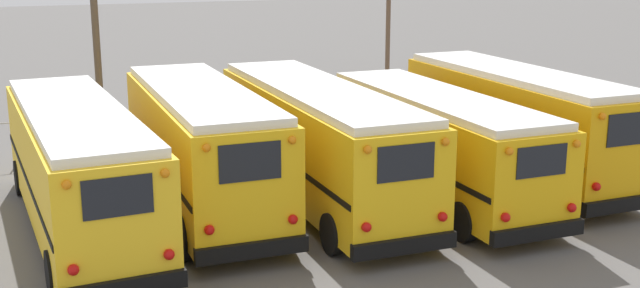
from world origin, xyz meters
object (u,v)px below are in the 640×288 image
(school_bus_4, at_px, (515,120))
(utility_pole, at_px, (96,28))
(school_bus_1, at_px, (202,145))
(school_bus_3, at_px, (436,141))
(school_bus_0, at_px, (79,164))
(school_bus_2, at_px, (317,139))

(school_bus_4, bearing_deg, utility_pole, 140.28)
(school_bus_1, distance_m, school_bus_4, 9.56)
(school_bus_3, xyz_separation_m, utility_pole, (-7.97, 10.10, 2.47))
(school_bus_0, bearing_deg, school_bus_3, -4.68)
(school_bus_3, relative_size, school_bus_4, 1.01)
(school_bus_0, xyz_separation_m, school_bus_1, (3.18, 0.45, 0.11))
(school_bus_3, xyz_separation_m, school_bus_4, (3.18, 0.84, 0.18))
(school_bus_2, relative_size, school_bus_4, 1.13)
(school_bus_1, bearing_deg, school_bus_0, -172.00)
(school_bus_4, bearing_deg, school_bus_3, -165.19)
(school_bus_3, distance_m, school_bus_4, 3.30)
(utility_pole, bearing_deg, school_bus_3, -51.75)
(school_bus_3, distance_m, utility_pole, 13.10)
(school_bus_0, xyz_separation_m, school_bus_2, (6.36, 0.19, 0.04))
(school_bus_2, xyz_separation_m, school_bus_4, (6.37, -0.13, 0.06))
(school_bus_2, bearing_deg, school_bus_1, 175.43)
(school_bus_2, relative_size, school_bus_3, 1.13)
(school_bus_0, xyz_separation_m, school_bus_4, (12.73, 0.06, 0.09))
(school_bus_2, distance_m, school_bus_3, 3.33)
(school_bus_1, xyz_separation_m, school_bus_4, (9.55, -0.39, -0.01))
(school_bus_1, height_order, school_bus_2, school_bus_1)
(utility_pole, bearing_deg, school_bus_4, -39.72)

